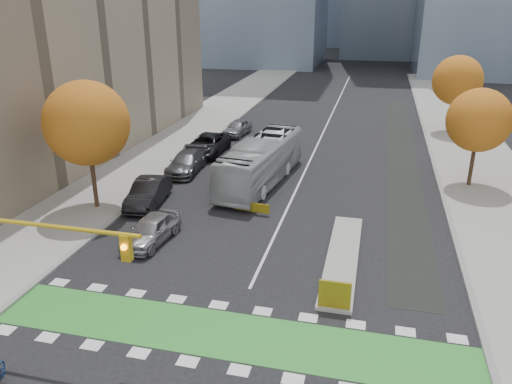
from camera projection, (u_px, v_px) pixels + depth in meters
The scene contains 21 objects.
ground at pixel (217, 359), 18.84m from camera, with size 300.00×300.00×0.00m, color black.
sidewalk_west at pixel (133, 167), 39.90m from camera, with size 7.00×120.00×0.15m, color gray.
sidewalk_east at pixel (496, 197), 33.93m from camera, with size 7.00×120.00×0.15m, color gray.
curb_west at pixel (174, 171), 39.13m from camera, with size 0.30×120.00×0.16m, color gray.
curb_east at pixel (442, 193), 34.71m from camera, with size 0.30×120.00×0.16m, color gray.
bike_crossing at pixel (228, 334), 20.19m from camera, with size 20.00×3.00×0.01m, color #2D8A2D.
centre_line at pixel (328, 122), 55.05m from camera, with size 0.15×70.00×0.01m, color silver.
bike_lane_paint at pixel (401, 151), 44.34m from camera, with size 2.50×50.00×0.01m, color black.
median_island at pixel (342, 257), 26.07m from camera, with size 1.60×10.00×0.16m, color gray.
hazard_board at pixel (335, 295), 21.47m from camera, with size 1.40×0.12×1.30m, color yellow.
building_west at pixel (9, 1), 39.53m from camera, with size 16.00×44.00×25.00m, color gray.
tree_west at pixel (87, 123), 30.32m from camera, with size 5.20×5.20×8.22m.
tree_east_near at pixel (479, 120), 34.34m from camera, with size 4.40×4.40×7.08m.
tree_east_far at pixel (457, 80), 48.58m from camera, with size 4.80×4.80×7.65m.
traffic_signal_west at pixel (8, 247), 18.66m from camera, with size 8.53×0.56×5.20m.
bus at pixel (261, 161), 36.26m from camera, with size 2.79×11.92×3.32m, color #ACB1B4.
parked_car_a at pixel (151, 229), 27.60m from camera, with size 1.81×4.50×1.53m, color #9A999F.
parked_car_b at pixel (148, 192), 32.65m from camera, with size 1.78×5.11×1.68m, color black.
parked_car_c at pixel (186, 162), 38.83m from camera, with size 2.19×5.38×1.56m, color #4E4F53.
parked_car_d at pixel (207, 145), 43.33m from camera, with size 2.82×6.11×1.70m, color black.
parked_car_e at pixel (237, 128), 49.34m from camera, with size 1.80×4.48×1.53m, color gray.
Camera 1 is at (5.07, -14.48, 12.71)m, focal length 35.00 mm.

